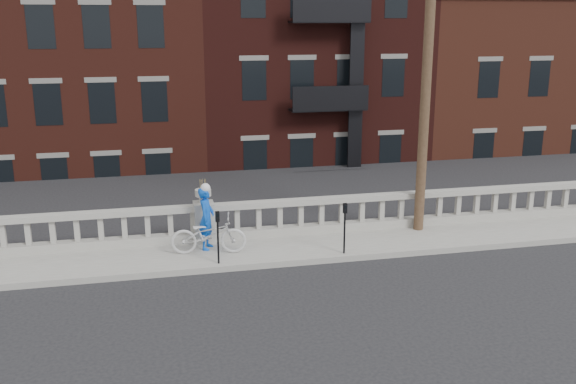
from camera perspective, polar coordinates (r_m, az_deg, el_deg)
name	(u,v)px	position (r m, az deg, el deg)	size (l,w,h in m)	color
ground	(223,305)	(14.38, -5.83, -9.98)	(120.00, 120.00, 0.00)	black
sidewalk	(208,255)	(17.10, -7.09, -5.58)	(32.00, 2.20, 0.15)	gray
balustrade	(204,224)	(17.81, -7.46, -2.82)	(28.00, 0.34, 1.03)	gray
planter_pedestal	(204,217)	(17.76, -7.48, -2.24)	(0.55, 0.55, 1.76)	gray
lower_level	(179,85)	(36.22, -9.63, 9.36)	(80.00, 44.00, 20.80)	#605E59
utility_pole	(428,52)	(18.26, 12.33, 12.10)	(1.60, 0.28, 10.00)	#422D1E
parking_meter_c	(218,231)	(16.02, -6.26, -3.50)	(0.10, 0.09, 1.36)	black
parking_meter_d	(345,222)	(16.68, 5.06, -2.71)	(0.10, 0.09, 1.36)	black
bicycle	(209,234)	(16.85, -7.07, -3.76)	(0.68, 1.96, 1.03)	silver
cyclist	(206,218)	(17.11, -7.26, -2.32)	(0.62, 0.40, 1.69)	#0C48BC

